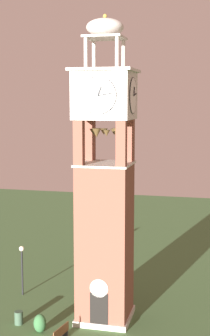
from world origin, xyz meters
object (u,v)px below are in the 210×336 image
(trash_bin, at_px, (19,318))
(lamp_post, at_px, (22,261))
(clock_tower, at_px, (105,198))
(park_bench, at_px, (59,334))

(trash_bin, bearing_deg, lamp_post, 109.91)
(lamp_post, distance_m, trash_bin, 5.02)
(clock_tower, height_order, lamp_post, clock_tower)
(lamp_post, xyz_separation_m, trash_bin, (1.56, -4.30, -2.06))
(clock_tower, bearing_deg, lamp_post, 160.27)
(park_bench, bearing_deg, trash_bin, 153.03)
(clock_tower, xyz_separation_m, park_bench, (-1.80, -3.57, -7.19))
(park_bench, xyz_separation_m, trash_bin, (-3.13, 1.59, -0.08))
(park_bench, height_order, lamp_post, lamp_post)
(park_bench, bearing_deg, lamp_post, 128.48)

